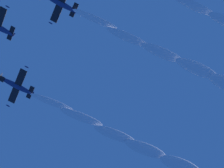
{
  "coord_description": "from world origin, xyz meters",
  "views": [
    {
      "loc": [
        22.22,
        -4.79,
        2.07
      ],
      "look_at": [
        5.46,
        15.82,
        90.61
      ],
      "focal_mm": 79.78,
      "sensor_mm": 36.0,
      "label": 1
    }
  ],
  "objects": [
    {
      "name": "airplane_left_wingman",
      "position": [
        7.02,
        -1.77,
        94.3
      ],
      "size": [
        7.78,
        7.37,
        3.75
      ],
      "color": "navy"
    },
    {
      "name": "airplane_right_wingman",
      "position": [
        -9.75,
        4.99,
        93.67
      ],
      "size": [
        7.8,
        7.4,
        3.47
      ],
      "color": "navy"
    }
  ]
}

